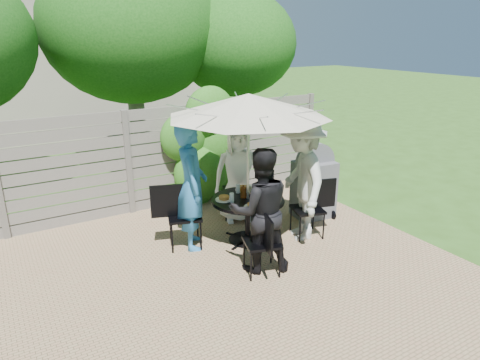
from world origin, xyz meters
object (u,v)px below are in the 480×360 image
chair_back (237,200)px  glass_front (258,200)px  bbq_grill (314,184)px  chair_front (262,255)px  chair_right (308,220)px  glass_back (238,189)px  person_back (238,173)px  plate_front (253,206)px  patio_table (248,212)px  coffee_cup (251,189)px  chair_left (184,228)px  plate_back (243,189)px  glass_left (232,198)px  plate_right (271,195)px  umbrella (248,105)px  person_front (260,211)px  person_left (192,186)px  syrup_jug (243,192)px  person_right (302,179)px  plate_left (224,198)px

chair_back → glass_front: bearing=9.0°
chair_back → bbq_grill: bbq_grill is taller
bbq_grill → chair_front: bearing=-142.0°
chair_right → glass_back: chair_right is taller
person_back → plate_front: 1.19m
patio_table → chair_front: size_ratio=1.50×
coffee_cup → person_back: bearing=78.6°
chair_left → glass_front: bearing=-15.3°
plate_back → person_back: bearing=69.3°
glass_left → plate_right: bearing=-11.1°
umbrella → glass_back: umbrella is taller
glass_back → glass_left: bearing=-133.7°
chair_right → plate_back: size_ratio=3.60×
plate_front → coffee_cup: (0.30, 0.51, 0.04)m
patio_table → plate_right: 0.43m
person_front → plate_right: bearing=-113.4°
patio_table → chair_right: (0.90, -0.34, -0.21)m
umbrella → glass_back: bearing=91.3°
person_left → glass_left: size_ratio=13.63×
glass_back → bbq_grill: 1.49m
plate_back → bbq_grill: bearing=-4.9°
glass_back → glass_front: (0.01, -0.56, 0.00)m
chair_front → syrup_jug: chair_front is taller
umbrella → plate_right: bearing=-20.7°
chair_front → person_front: size_ratio=0.54×
person_front → chair_right: bearing=-139.3°
person_left → glass_left: person_left is taller
chair_back → glass_back: bearing=-4.4°
umbrella → bbq_grill: 2.11m
person_right → bbq_grill: (0.70, 0.51, -0.36)m
person_back → person_right: 1.18m
patio_table → person_front: size_ratio=0.82×
chair_left → bbq_grill: bbq_grill is taller
plate_back → syrup_jug: size_ratio=1.63×
person_left → bbq_grill: (2.25, -0.07, -0.35)m
chair_right → bbq_grill: size_ratio=0.70×
chair_front → coffee_cup: chair_front is taller
patio_table → plate_left: size_ratio=5.36×
chair_back → plate_left: bearing=-16.3°
person_right → bbq_grill: size_ratio=1.44×
person_back → plate_back: bearing=-90.0°
umbrella → syrup_jug: size_ratio=18.80×
chair_back → person_back: 0.56m
person_back → coffee_cup: bearing=-80.7°
chair_right → chair_left: bearing=-4.0°
chair_front → person_right: person_right is taller
glass_front → bbq_grill: size_ratio=0.11×
person_right → plate_left: size_ratio=7.41×
chair_left → plate_back: (1.03, -0.00, 0.43)m
plate_front → glass_front: bearing=23.1°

